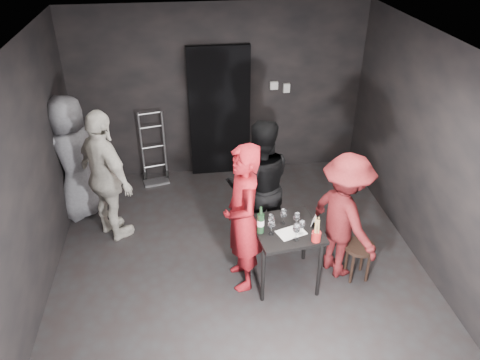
{
  "coord_description": "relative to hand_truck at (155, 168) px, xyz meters",
  "views": [
    {
      "loc": [
        -0.58,
        -4.35,
        3.92
      ],
      "look_at": [
        0.03,
        0.25,
        1.12
      ],
      "focal_mm": 35.0,
      "sensor_mm": 36.0,
      "label": 1
    }
  ],
  "objects": [
    {
      "name": "ceiling",
      "position": [
        1.07,
        -2.27,
        2.48
      ],
      "size": [
        4.5,
        5.0,
        0.02
      ],
      "primitive_type": "cube",
      "color": "silver",
      "rests_on": "ground"
    },
    {
      "name": "wine_glass_b",
      "position": [
        1.39,
        -2.48,
        0.63
      ],
      "size": [
        0.09,
        0.09,
        0.19
      ],
      "primitive_type": null,
      "rotation": [
        0.0,
        0.0,
        -0.22
      ],
      "color": "white",
      "rests_on": "tasting_table"
    },
    {
      "name": "stool",
      "position": [
        2.43,
        -2.59,
        0.16
      ],
      "size": [
        0.36,
        0.36,
        0.47
      ],
      "rotation": [
        0.0,
        0.0,
        -0.23
      ],
      "color": "black",
      "rests_on": "floor"
    },
    {
      "name": "wall_left",
      "position": [
        -1.18,
        -2.27,
        1.13
      ],
      "size": [
        0.04,
        5.0,
        2.7
      ],
      "primitive_type": "cube",
      "color": "black",
      "rests_on": "ground"
    },
    {
      "name": "wall_right",
      "position": [
        3.32,
        -2.27,
        1.13
      ],
      "size": [
        0.04,
        5.0,
        2.7
      ],
      "primitive_type": "cube",
      "color": "black",
      "rests_on": "ground"
    },
    {
      "name": "wine_glass_c",
      "position": [
        1.54,
        -2.42,
        0.64
      ],
      "size": [
        0.08,
        0.08,
        0.2
      ],
      "primitive_type": null,
      "rotation": [
        0.0,
        0.0,
        0.04
      ],
      "color": "white",
      "rests_on": "tasting_table"
    },
    {
      "name": "bystander_grey",
      "position": [
        -1.02,
        -0.79,
        0.84
      ],
      "size": [
        1.15,
        1.11,
        2.12
      ],
      "primitive_type": "imported",
      "rotation": [
        0.0,
        0.0,
        3.87
      ],
      "color": "slate",
      "rests_on": "floor"
    },
    {
      "name": "bystander_cream",
      "position": [
        -0.52,
        -1.36,
        0.86
      ],
      "size": [
        1.26,
        1.36,
        2.15
      ],
      "primitive_type": "imported",
      "rotation": [
        0.0,
        0.0,
        2.24
      ],
      "color": "silver",
      "rests_on": "floor"
    },
    {
      "name": "breadstick_cup",
      "position": [
        1.83,
        -2.77,
        0.68
      ],
      "size": [
        0.1,
        0.1,
        0.31
      ],
      "rotation": [
        0.0,
        0.0,
        -0.21
      ],
      "color": "red",
      "rests_on": "tasting_table"
    },
    {
      "name": "wine_bottle",
      "position": [
        1.26,
        -2.55,
        0.66
      ],
      "size": [
        0.08,
        0.08,
        0.33
      ],
      "rotation": [
        0.0,
        0.0,
        0.36
      ],
      "color": "#16311B",
      "rests_on": "tasting_table"
    },
    {
      "name": "wine_glass_e",
      "position": [
        1.7,
        -2.64,
        0.63
      ],
      "size": [
        0.08,
        0.08,
        0.19
      ],
      "primitive_type": null,
      "rotation": [
        0.0,
        0.0,
        0.11
      ],
      "color": "white",
      "rests_on": "tasting_table"
    },
    {
      "name": "wine_glass_a",
      "position": [
        1.37,
        -2.6,
        0.64
      ],
      "size": [
        0.1,
        0.1,
        0.21
      ],
      "primitive_type": null,
      "rotation": [
        0.0,
        0.0,
        0.21
      ],
      "color": "white",
      "rests_on": "tasting_table"
    },
    {
      "name": "man_maroon",
      "position": [
        2.25,
        -2.45,
        0.62
      ],
      "size": [
        0.87,
        1.19,
        1.67
      ],
      "primitive_type": "imported",
      "rotation": [
        0.0,
        0.0,
        1.95
      ],
      "color": "maroon",
      "rests_on": "floor"
    },
    {
      "name": "wine_glass_d",
      "position": [
        1.62,
        -2.73,
        0.65
      ],
      "size": [
        0.1,
        0.1,
        0.22
      ],
      "primitive_type": null,
      "rotation": [
        0.0,
        0.0,
        0.23
      ],
      "color": "white",
      "rests_on": "tasting_table"
    },
    {
      "name": "reserved_card",
      "position": [
        1.88,
        -2.48,
        0.58
      ],
      "size": [
        0.12,
        0.14,
        0.09
      ],
      "primitive_type": null,
      "rotation": [
        0.0,
        0.0,
        -0.41
      ],
      "color": "white",
      "rests_on": "tasting_table"
    },
    {
      "name": "tasting_table",
      "position": [
        1.57,
        -2.51,
        0.44
      ],
      "size": [
        0.72,
        0.72,
        0.75
      ],
      "rotation": [
        0.0,
        0.0,
        0.13
      ],
      "color": "black",
      "rests_on": "floor"
    },
    {
      "name": "tasting_mat",
      "position": [
        1.59,
        -2.6,
        0.54
      ],
      "size": [
        0.36,
        0.29,
        0.0
      ],
      "primitive_type": "cube",
      "rotation": [
        0.0,
        0.0,
        0.33
      ],
      "color": "white",
      "rests_on": "tasting_table"
    },
    {
      "name": "wallbox_lower",
      "position": [
        2.12,
        0.18,
        1.18
      ],
      "size": [
        0.1,
        0.06,
        0.14
      ],
      "primitive_type": "cube",
      "color": "#B7B7B2",
      "rests_on": "wall_back"
    },
    {
      "name": "doorway",
      "position": [
        1.07,
        0.17,
        0.83
      ],
      "size": [
        0.95,
        0.1,
        2.1
      ],
      "primitive_type": "cube",
      "color": "black",
      "rests_on": "ground"
    },
    {
      "name": "floor",
      "position": [
        1.07,
        -2.27,
        -0.22
      ],
      "size": [
        4.5,
        5.0,
        0.02
      ],
      "primitive_type": "cube",
      "color": "black",
      "rests_on": "ground"
    },
    {
      "name": "hand_truck",
      "position": [
        0.0,
        0.0,
        0.0
      ],
      "size": [
        0.39,
        0.33,
        1.17
      ],
      "rotation": [
        0.0,
        0.0,
        0.22
      ],
      "color": "#B2B2B7",
      "rests_on": "floor"
    },
    {
      "name": "server_red",
      "position": [
        1.07,
        -2.48,
        0.86
      ],
      "size": [
        0.6,
        0.83,
        2.14
      ],
      "primitive_type": "imported",
      "rotation": [
        0.0,
        0.0,
        -1.46
      ],
      "color": "#A9161F",
      "rests_on": "floor"
    },
    {
      "name": "wallbox_upper",
      "position": [
        1.92,
        0.18,
        1.23
      ],
      "size": [
        0.12,
        0.06,
        0.12
      ],
      "primitive_type": "cube",
      "color": "#B7B7B2",
      "rests_on": "wall_back"
    },
    {
      "name": "wall_back",
      "position": [
        1.07,
        0.23,
        1.13
      ],
      "size": [
        4.5,
        0.04,
        2.7
      ],
      "primitive_type": "cube",
      "color": "black",
      "rests_on": "ground"
    },
    {
      "name": "woman_black",
      "position": [
        1.38,
        -1.75,
        0.79
      ],
      "size": [
        0.97,
        0.54,
        2.0
      ],
      "primitive_type": "imported",
      "rotation": [
        0.0,
        0.0,
        3.14
      ],
      "color": "black",
      "rests_on": "floor"
    },
    {
      "name": "wine_glass_f",
      "position": [
        1.67,
        -2.51,
        0.64
      ],
      "size": [
        0.08,
        0.08,
        0.2
      ],
      "primitive_type": null,
      "rotation": [
        0.0,
        0.0,
        0.12
      ],
      "color": "white",
      "rests_on": "tasting_table"
    }
  ]
}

